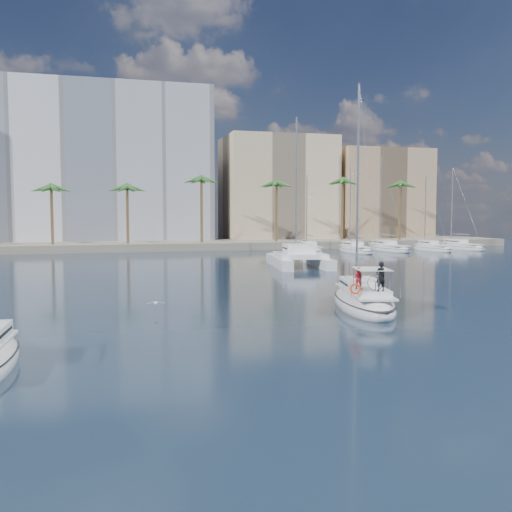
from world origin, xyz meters
name	(u,v)px	position (x,y,z in m)	size (l,w,h in m)	color
ground	(276,310)	(0.00, 0.00, 0.00)	(160.00, 160.00, 0.00)	black
quay	(166,245)	(0.00, 61.00, 0.60)	(120.00, 14.00, 1.20)	gray
building_modern	(90,167)	(-12.00, 73.00, 14.00)	(42.00, 16.00, 28.00)	silver
building_beige	(277,191)	(22.00, 70.00, 10.00)	(20.00, 14.00, 20.00)	beige
building_tan_right	(378,197)	(42.00, 68.00, 9.00)	(18.00, 12.00, 18.00)	tan
palm_centre	(168,185)	(0.00, 57.00, 10.28)	(3.60, 3.60, 12.30)	brown
palm_right	(366,187)	(34.00, 57.00, 10.28)	(3.60, 3.60, 12.30)	brown
main_sloop	(363,300)	(5.53, -0.82, 0.50)	(5.52, 10.65, 15.11)	silver
catamaran	(299,256)	(10.91, 26.34, 1.13)	(7.27, 12.09, 16.70)	silver
seagull	(156,303)	(-7.25, 0.83, 0.62)	(1.10, 0.47, 0.20)	silver
moored_yacht_a	(310,252)	(20.00, 47.00, 0.00)	(2.72, 9.35, 11.90)	silver
moored_yacht_b	(355,252)	(26.50, 45.00, 0.00)	(3.14, 10.78, 13.72)	silver
moored_yacht_c	(388,251)	(33.00, 47.00, 0.00)	(3.55, 12.21, 15.54)	silver
moored_yacht_d	(432,251)	(39.50, 45.00, 0.00)	(2.72, 9.35, 11.90)	silver
moored_yacht_e	(460,249)	(46.00, 47.00, 0.00)	(3.14, 10.78, 13.72)	silver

